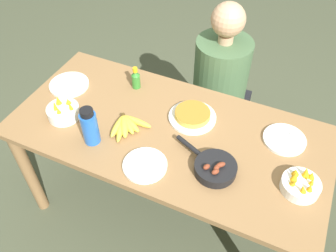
% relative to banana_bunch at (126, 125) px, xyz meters
% --- Properties ---
extents(ground_plane, '(14.00, 14.00, 0.00)m').
position_rel_banana_bunch_xyz_m(ground_plane, '(0.21, 0.07, -0.79)').
color(ground_plane, '#474C38').
extents(dining_table, '(1.68, 0.80, 0.77)m').
position_rel_banana_bunch_xyz_m(dining_table, '(0.21, 0.07, -0.13)').
color(dining_table, olive).
rests_on(dining_table, ground_plane).
extents(banana_bunch, '(0.19, 0.20, 0.04)m').
position_rel_banana_bunch_xyz_m(banana_bunch, '(0.00, 0.00, 0.00)').
color(banana_bunch, gold).
rests_on(banana_bunch, dining_table).
extents(skillet, '(0.34, 0.21, 0.08)m').
position_rel_banana_bunch_xyz_m(skillet, '(0.52, -0.08, 0.01)').
color(skillet, black).
rests_on(skillet, dining_table).
extents(frittata_plate_center, '(0.26, 0.26, 0.05)m').
position_rel_banana_bunch_xyz_m(frittata_plate_center, '(0.29, 0.21, 0.00)').
color(frittata_plate_center, white).
rests_on(frittata_plate_center, dining_table).
extents(empty_plate_near_front, '(0.22, 0.22, 0.02)m').
position_rel_banana_bunch_xyz_m(empty_plate_near_front, '(0.78, 0.26, -0.01)').
color(empty_plate_near_front, white).
rests_on(empty_plate_near_front, dining_table).
extents(empty_plate_far_left, '(0.23, 0.23, 0.02)m').
position_rel_banana_bunch_xyz_m(empty_plate_far_left, '(-0.48, 0.16, -0.01)').
color(empty_plate_far_left, white).
rests_on(empty_plate_far_left, dining_table).
extents(empty_plate_far_right, '(0.21, 0.21, 0.02)m').
position_rel_banana_bunch_xyz_m(empty_plate_far_right, '(0.21, -0.19, -0.01)').
color(empty_plate_far_right, white).
rests_on(empty_plate_far_right, dining_table).
extents(fruit_bowl_mango, '(0.18, 0.18, 0.11)m').
position_rel_banana_bunch_xyz_m(fruit_bowl_mango, '(0.90, -0.01, 0.02)').
color(fruit_bowl_mango, white).
rests_on(fruit_bowl_mango, dining_table).
extents(fruit_bowl_citrus, '(0.17, 0.17, 0.12)m').
position_rel_banana_bunch_xyz_m(fruit_bowl_citrus, '(-0.35, -0.07, 0.02)').
color(fruit_bowl_citrus, white).
rests_on(fruit_bowl_citrus, dining_table).
extents(water_bottle, '(0.08, 0.08, 0.21)m').
position_rel_banana_bunch_xyz_m(water_bottle, '(-0.11, -0.15, 0.08)').
color(water_bottle, blue).
rests_on(water_bottle, dining_table).
extents(hot_sauce_bottle, '(0.05, 0.05, 0.14)m').
position_rel_banana_bunch_xyz_m(hot_sauce_bottle, '(-0.11, 0.32, 0.04)').
color(hot_sauce_bottle, '#337F2D').
rests_on(hot_sauce_bottle, dining_table).
extents(person_figure, '(0.40, 0.40, 1.18)m').
position_rel_banana_bunch_xyz_m(person_figure, '(0.28, 0.77, -0.31)').
color(person_figure, black).
rests_on(person_figure, ground_plane).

